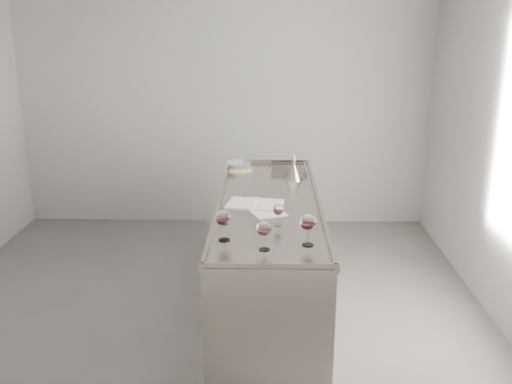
{
  "coord_description": "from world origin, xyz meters",
  "views": [
    {
      "loc": [
        0.5,
        -3.75,
        2.24
      ],
      "look_at": [
        0.4,
        0.28,
        1.02
      ],
      "focal_mm": 40.0,
      "sensor_mm": 36.0,
      "label": 1
    }
  ],
  "objects_px": {
    "notebook": "(255,204)",
    "wine_glass_middle": "(264,229)",
    "wine_glass_right": "(308,223)",
    "ceramic_bowl": "(239,165)",
    "counter": "(269,259)",
    "wine_funnel": "(294,172)",
    "wine_glass_left": "(224,219)",
    "wine_glass_small": "(278,210)"
  },
  "relations": [
    {
      "from": "notebook",
      "to": "wine_glass_small",
      "type": "bearing_deg",
      "value": -58.73
    },
    {
      "from": "counter",
      "to": "ceramic_bowl",
      "type": "distance_m",
      "value": 1.11
    },
    {
      "from": "counter",
      "to": "notebook",
      "type": "xyz_separation_m",
      "value": [
        -0.11,
        -0.08,
        0.47
      ]
    },
    {
      "from": "wine_glass_left",
      "to": "wine_funnel",
      "type": "height_order",
      "value": "wine_funnel"
    },
    {
      "from": "wine_glass_left",
      "to": "wine_glass_middle",
      "type": "bearing_deg",
      "value": -30.53
    },
    {
      "from": "counter",
      "to": "notebook",
      "type": "distance_m",
      "value": 0.49
    },
    {
      "from": "notebook",
      "to": "wine_funnel",
      "type": "xyz_separation_m",
      "value": [
        0.31,
        0.69,
        0.06
      ]
    },
    {
      "from": "wine_glass_small",
      "to": "wine_funnel",
      "type": "relative_size",
      "value": 0.65
    },
    {
      "from": "counter",
      "to": "wine_funnel",
      "type": "height_order",
      "value": "wine_funnel"
    },
    {
      "from": "wine_glass_left",
      "to": "wine_glass_middle",
      "type": "distance_m",
      "value": 0.29
    },
    {
      "from": "notebook",
      "to": "wine_glass_middle",
      "type": "bearing_deg",
      "value": -74.77
    },
    {
      "from": "wine_funnel",
      "to": "counter",
      "type": "bearing_deg",
      "value": -108.76
    },
    {
      "from": "notebook",
      "to": "counter",
      "type": "bearing_deg",
      "value": 47.54
    },
    {
      "from": "ceramic_bowl",
      "to": "wine_glass_middle",
      "type": "bearing_deg",
      "value": -82.46
    },
    {
      "from": "notebook",
      "to": "ceramic_bowl",
      "type": "xyz_separation_m",
      "value": [
        -0.17,
        1.03,
        0.04
      ]
    },
    {
      "from": "wine_glass_left",
      "to": "notebook",
      "type": "xyz_separation_m",
      "value": [
        0.17,
        0.7,
        -0.13
      ]
    },
    {
      "from": "wine_glass_right",
      "to": "wine_glass_small",
      "type": "bearing_deg",
      "value": 116.76
    },
    {
      "from": "wine_glass_right",
      "to": "ceramic_bowl",
      "type": "distance_m",
      "value": 1.87
    },
    {
      "from": "notebook",
      "to": "ceramic_bowl",
      "type": "relative_size",
      "value": 2.1
    },
    {
      "from": "wine_glass_middle",
      "to": "wine_glass_small",
      "type": "height_order",
      "value": "wine_glass_middle"
    },
    {
      "from": "wine_glass_middle",
      "to": "wine_glass_right",
      "type": "distance_m",
      "value": 0.27
    },
    {
      "from": "counter",
      "to": "wine_glass_left",
      "type": "distance_m",
      "value": 1.03
    },
    {
      "from": "wine_glass_middle",
      "to": "ceramic_bowl",
      "type": "xyz_separation_m",
      "value": [
        -0.25,
        1.87,
        -0.08
      ]
    },
    {
      "from": "wine_glass_middle",
      "to": "ceramic_bowl",
      "type": "height_order",
      "value": "wine_glass_middle"
    },
    {
      "from": "counter",
      "to": "wine_glass_small",
      "type": "distance_m",
      "value": 0.77
    },
    {
      "from": "counter",
      "to": "wine_glass_middle",
      "type": "relative_size",
      "value": 13.27
    },
    {
      "from": "wine_glass_small",
      "to": "wine_glass_right",
      "type": "bearing_deg",
      "value": -63.24
    },
    {
      "from": "wine_glass_small",
      "to": "notebook",
      "type": "relative_size",
      "value": 0.33
    },
    {
      "from": "wine_glass_right",
      "to": "counter",
      "type": "bearing_deg",
      "value": 105.38
    },
    {
      "from": "wine_glass_right",
      "to": "ceramic_bowl",
      "type": "relative_size",
      "value": 0.96
    },
    {
      "from": "wine_glass_right",
      "to": "wine_funnel",
      "type": "xyz_separation_m",
      "value": [
        -0.03,
        1.46,
        -0.07
      ]
    },
    {
      "from": "counter",
      "to": "wine_glass_left",
      "type": "bearing_deg",
      "value": -109.35
    },
    {
      "from": "wine_glass_middle",
      "to": "wine_glass_left",
      "type": "bearing_deg",
      "value": 149.47
    },
    {
      "from": "counter",
      "to": "wine_glass_small",
      "type": "height_order",
      "value": "wine_glass_small"
    },
    {
      "from": "counter",
      "to": "wine_glass_right",
      "type": "distance_m",
      "value": 1.07
    },
    {
      "from": "wine_glass_small",
      "to": "wine_funnel",
      "type": "bearing_deg",
      "value": 82.57
    },
    {
      "from": "wine_funnel",
      "to": "wine_glass_right",
      "type": "bearing_deg",
      "value": -88.87
    },
    {
      "from": "wine_glass_left",
      "to": "ceramic_bowl",
      "type": "xyz_separation_m",
      "value": [
        0.0,
        1.73,
        -0.1
      ]
    },
    {
      "from": "counter",
      "to": "wine_glass_small",
      "type": "xyz_separation_m",
      "value": [
        0.06,
        -0.51,
        0.57
      ]
    },
    {
      "from": "wine_glass_left",
      "to": "wine_glass_small",
      "type": "bearing_deg",
      "value": 39.46
    },
    {
      "from": "wine_glass_middle",
      "to": "wine_glass_right",
      "type": "height_order",
      "value": "wine_glass_right"
    },
    {
      "from": "notebook",
      "to": "wine_glass_right",
      "type": "bearing_deg",
      "value": -56.24
    }
  ]
}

